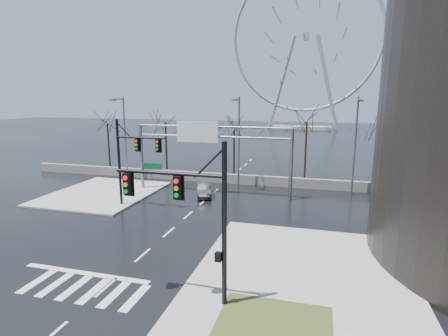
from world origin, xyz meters
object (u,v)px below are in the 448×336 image
(signal_mast_far, at_px, (130,155))
(ferris_wheel, at_px, (306,43))
(signal_mast_near, at_px, (196,207))
(sign_gantry, at_px, (208,145))
(car, at_px, (204,190))

(signal_mast_far, relative_size, ferris_wheel, 0.16)
(signal_mast_near, bearing_deg, sign_gantry, 106.19)
(signal_mast_far, relative_size, car, 2.02)
(sign_gantry, distance_m, car, 4.63)
(signal_mast_near, distance_m, signal_mast_far, 17.03)
(sign_gantry, bearing_deg, signal_mast_far, -132.47)
(signal_mast_far, distance_m, car, 8.43)
(signal_mast_near, xyz_separation_m, car, (-5.68, 18.03, -4.22))
(signal_mast_far, xyz_separation_m, car, (5.32, 5.03, -4.18))
(signal_mast_far, bearing_deg, signal_mast_near, -49.74)
(signal_mast_far, height_order, car, signal_mast_far)
(signal_mast_near, distance_m, car, 19.37)
(signal_mast_near, relative_size, sign_gantry, 0.49)
(sign_gantry, relative_size, ferris_wheel, 0.32)
(signal_mast_near, relative_size, ferris_wheel, 0.16)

